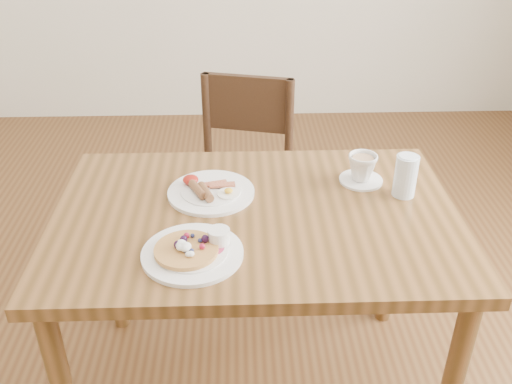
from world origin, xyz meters
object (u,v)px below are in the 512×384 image
(breakfast_plate, at_px, (210,191))
(water_glass, at_px, (406,176))
(teacup_saucer, at_px, (362,169))
(dining_table, at_px, (256,239))
(chair_far, at_px, (241,174))
(pancake_plate, at_px, (194,250))

(breakfast_plate, relative_size, water_glass, 2.03)
(breakfast_plate, relative_size, teacup_saucer, 1.93)
(dining_table, height_order, chair_far, chair_far)
(pancake_plate, bearing_deg, chair_far, 81.65)
(breakfast_plate, xyz_separation_m, water_glass, (0.60, -0.02, 0.06))
(pancake_plate, height_order, water_glass, water_glass)
(dining_table, bearing_deg, breakfast_plate, 142.34)
(chair_far, xyz_separation_m, teacup_saucer, (0.38, -0.52, 0.30))
(water_glass, bearing_deg, teacup_saucer, 142.43)
(teacup_saucer, xyz_separation_m, water_glass, (0.11, -0.09, 0.02))
(dining_table, xyz_separation_m, teacup_saucer, (0.35, 0.17, 0.14))
(dining_table, bearing_deg, pancake_plate, -130.34)
(teacup_saucer, distance_m, water_glass, 0.15)
(dining_table, bearing_deg, chair_far, 93.24)
(water_glass, bearing_deg, chair_far, 129.37)
(dining_table, distance_m, water_glass, 0.50)
(teacup_saucer, bearing_deg, breakfast_plate, -172.23)
(chair_far, height_order, teacup_saucer, chair_far)
(breakfast_plate, height_order, water_glass, water_glass)
(pancake_plate, bearing_deg, breakfast_plate, 84.36)
(water_glass, bearing_deg, pancake_plate, -155.48)
(chair_far, height_order, pancake_plate, chair_far)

